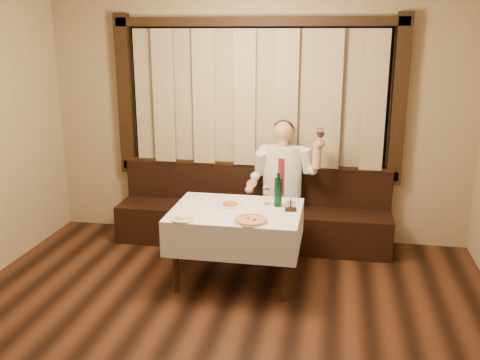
% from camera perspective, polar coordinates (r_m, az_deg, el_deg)
% --- Properties ---
extents(room, '(5.01, 6.01, 2.81)m').
position_cam_1_polar(room, '(4.38, -2.20, 3.09)').
color(room, black).
rests_on(room, ground).
extents(banquette, '(3.20, 0.61, 0.94)m').
position_cam_1_polar(banquette, '(6.36, 1.34, -4.03)').
color(banquette, black).
rests_on(banquette, ground).
extents(dining_table, '(1.27, 0.97, 0.76)m').
position_cam_1_polar(dining_table, '(5.30, -0.39, -4.21)').
color(dining_table, black).
rests_on(dining_table, ground).
extents(pizza, '(0.32, 0.32, 0.03)m').
position_cam_1_polar(pizza, '(4.92, 1.16, -4.31)').
color(pizza, white).
rests_on(pizza, dining_table).
extents(pasta_red, '(0.25, 0.25, 0.08)m').
position_cam_1_polar(pasta_red, '(5.35, -1.06, -2.43)').
color(pasta_red, white).
rests_on(pasta_red, dining_table).
extents(pasta_cream, '(0.24, 0.24, 0.08)m').
position_cam_1_polar(pasta_cream, '(5.00, -6.11, -3.84)').
color(pasta_cream, white).
rests_on(pasta_cream, dining_table).
extents(green_bottle, '(0.08, 0.08, 0.36)m').
position_cam_1_polar(green_bottle, '(5.32, 4.10, -1.23)').
color(green_bottle, '#0D3F21').
rests_on(green_bottle, dining_table).
extents(table_wine_glass, '(0.08, 0.08, 0.21)m').
position_cam_1_polar(table_wine_glass, '(5.37, 2.81, -1.08)').
color(table_wine_glass, white).
rests_on(table_wine_glass, dining_table).
extents(cruet_caddy, '(0.11, 0.07, 0.12)m').
position_cam_1_polar(cruet_caddy, '(5.22, 5.42, -2.89)').
color(cruet_caddy, black).
rests_on(cruet_caddy, dining_table).
extents(seated_man, '(0.83, 0.62, 1.48)m').
position_cam_1_polar(seated_man, '(6.07, 4.53, 0.33)').
color(seated_man, black).
rests_on(seated_man, ground).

